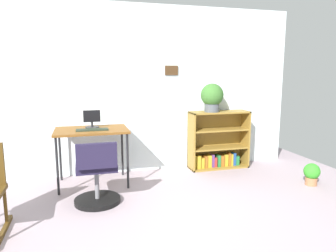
{
  "coord_description": "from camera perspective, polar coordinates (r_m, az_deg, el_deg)",
  "views": [
    {
      "loc": [
        -0.62,
        -2.39,
        1.46
      ],
      "look_at": [
        0.39,
        1.23,
        0.82
      ],
      "focal_mm": 33.16,
      "sensor_mm": 36.0,
      "label": 1
    }
  ],
  "objects": [
    {
      "name": "office_chair",
      "position": [
        3.58,
        -12.95,
        -9.08
      ],
      "size": [
        0.52,
        0.55,
        0.75
      ],
      "color": "black",
      "rests_on": "ground_plane"
    },
    {
      "name": "potted_plant_floor",
      "position": [
        4.54,
        24.91,
        -7.89
      ],
      "size": [
        0.21,
        0.21,
        0.29
      ],
      "color": "#9E6642",
      "rests_on": "ground_plane"
    },
    {
      "name": "bookshelf_low",
      "position": [
        4.91,
        9.0,
        -3.12
      ],
      "size": [
        0.92,
        0.3,
        0.89
      ],
      "color": "olive",
      "rests_on": "ground_plane"
    },
    {
      "name": "desk",
      "position": [
        4.15,
        -13.85,
        -1.41
      ],
      "size": [
        0.93,
        0.63,
        0.75
      ],
      "color": "brown",
      "rests_on": "ground_plane"
    },
    {
      "name": "monitor",
      "position": [
        4.23,
        -13.81,
        1.1
      ],
      "size": [
        0.22,
        0.18,
        0.23
      ],
      "color": "#262628",
      "rests_on": "desk"
    },
    {
      "name": "potted_plant_on_shelf",
      "position": [
        4.7,
        8.1,
        5.38
      ],
      "size": [
        0.34,
        0.34,
        0.43
      ],
      "color": "#474C51",
      "rests_on": "bookshelf_low"
    },
    {
      "name": "keyboard",
      "position": [
        4.04,
        -13.75,
        -0.66
      ],
      "size": [
        0.4,
        0.14,
        0.02
      ],
      "primitive_type": "cube",
      "color": "#252F22",
      "rests_on": "desk"
    },
    {
      "name": "ground_plane",
      "position": [
        2.87,
        -0.97,
        -20.88
      ],
      "size": [
        6.24,
        6.24,
        0.0
      ],
      "primitive_type": "plane",
      "color": "#9F8D96"
    },
    {
      "name": "wall_back",
      "position": [
        4.59,
        -7.8,
        6.57
      ],
      "size": [
        5.2,
        0.12,
        2.44
      ],
      "color": "silver",
      "rests_on": "ground_plane"
    }
  ]
}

